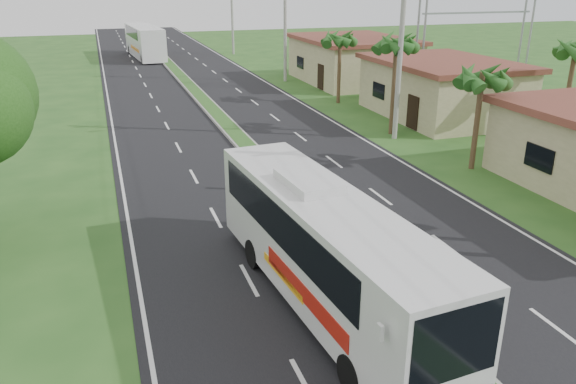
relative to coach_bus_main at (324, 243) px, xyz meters
name	(u,v)px	position (x,y,z in m)	size (l,w,h in m)	color
ground	(441,356)	(1.87, -3.07, -1.91)	(180.00, 180.00, 0.00)	#28531E
road_asphalt	(241,142)	(1.87, 16.93, -1.90)	(14.00, 160.00, 0.02)	black
median_strip	(241,140)	(1.87, 16.93, -1.80)	(1.20, 160.00, 0.18)	gray
lane_edge_left	(117,153)	(-4.83, 16.93, -1.91)	(0.12, 160.00, 0.01)	silver
lane_edge_right	(351,132)	(8.57, 16.93, -1.91)	(0.12, 160.00, 0.01)	silver
shop_mid	(442,88)	(15.87, 18.93, -0.05)	(7.60, 10.60, 3.67)	tan
shop_far	(352,59)	(15.87, 32.93, 0.02)	(8.60, 11.60, 3.82)	tan
palm_verge_b	(482,77)	(11.27, 8.93, 2.45)	(2.40, 2.40, 5.05)	#473321
palm_verge_c	(397,44)	(10.67, 15.93, 3.21)	(2.40, 2.40, 5.85)	#473321
palm_verge_d	(340,39)	(11.17, 24.93, 2.64)	(2.40, 2.40, 5.25)	#473321
palm_behind_shop	(576,50)	(19.37, 11.93, 3.02)	(2.40, 2.40, 5.65)	#473321
utility_pole_b	(402,25)	(10.34, 14.93, 4.35)	(3.20, 0.28, 12.00)	gray
utility_pole_c	(285,14)	(10.37, 34.93, 3.77)	(1.60, 0.28, 11.00)	gray
utility_pole_d	(232,7)	(10.37, 54.93, 3.51)	(1.60, 0.28, 10.50)	gray
billboard_lattice	(479,2)	(23.87, 26.93, 4.92)	(10.18, 1.18, 12.07)	gray
coach_bus_main	(324,243)	(0.00, 0.00, 0.00)	(3.14, 10.88, 3.47)	silver
coach_bus_far	(145,40)	(0.07, 54.78, 0.09)	(3.51, 12.23, 3.52)	white
motorcyclist	(285,176)	(1.73, 8.70, -1.16)	(1.98, 1.25, 2.13)	black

